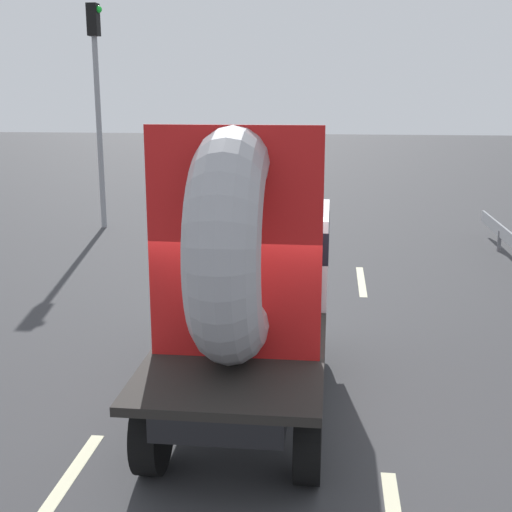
# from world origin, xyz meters

# --- Properties ---
(ground_plane) EXTENTS (120.00, 120.00, 0.00)m
(ground_plane) POSITION_xyz_m (0.00, 0.00, 0.00)
(ground_plane) COLOR #38383A
(flatbed_truck) EXTENTS (2.02, 4.96, 3.75)m
(flatbed_truck) POSITION_xyz_m (-0.12, 0.60, 1.83)
(flatbed_truck) COLOR black
(flatbed_truck) RESTS_ON ground_plane
(distant_sedan) EXTENTS (1.76, 4.12, 1.34)m
(distant_sedan) POSITION_xyz_m (-3.58, 19.01, 0.72)
(distant_sedan) COLOR black
(distant_sedan) RESTS_ON ground_plane
(traffic_light) EXTENTS (0.42, 0.36, 6.55)m
(traffic_light) POSITION_xyz_m (-6.06, 12.19, 4.21)
(traffic_light) COLOR gray
(traffic_light) RESTS_ON ground_plane
(lane_dash_left_near) EXTENTS (0.16, 2.39, 0.01)m
(lane_dash_left_near) POSITION_xyz_m (-1.85, -1.75, 0.00)
(lane_dash_left_near) COLOR beige
(lane_dash_left_near) RESTS_ON ground_plane
(lane_dash_left_far) EXTENTS (0.16, 2.23, 0.01)m
(lane_dash_left_far) POSITION_xyz_m (-1.85, 6.77, 0.00)
(lane_dash_left_far) COLOR beige
(lane_dash_left_far) RESTS_ON ground_plane
(lane_dash_right_far) EXTENTS (0.16, 2.44, 0.01)m
(lane_dash_right_far) POSITION_xyz_m (1.61, 6.83, 0.00)
(lane_dash_right_far) COLOR beige
(lane_dash_right_far) RESTS_ON ground_plane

